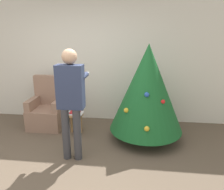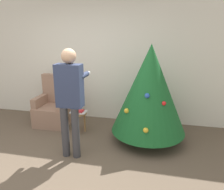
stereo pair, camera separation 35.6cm
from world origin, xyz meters
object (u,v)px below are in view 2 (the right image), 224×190
(person_standing, at_px, (70,94))
(side_stool, at_px, (79,116))
(armchair, at_px, (55,108))
(christmas_tree, at_px, (150,89))

(person_standing, relative_size, side_stool, 4.06)
(person_standing, xyz_separation_m, side_stool, (-0.19, 0.79, -0.69))
(side_stool, bearing_deg, armchair, 154.27)
(christmas_tree, bearing_deg, side_stool, 178.97)
(christmas_tree, distance_m, person_standing, 1.40)
(person_standing, bearing_deg, side_stool, 103.48)
(christmas_tree, relative_size, side_stool, 4.16)
(armchair, relative_size, person_standing, 0.61)
(side_stool, bearing_deg, christmas_tree, -1.03)
(christmas_tree, height_order, armchair, christmas_tree)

